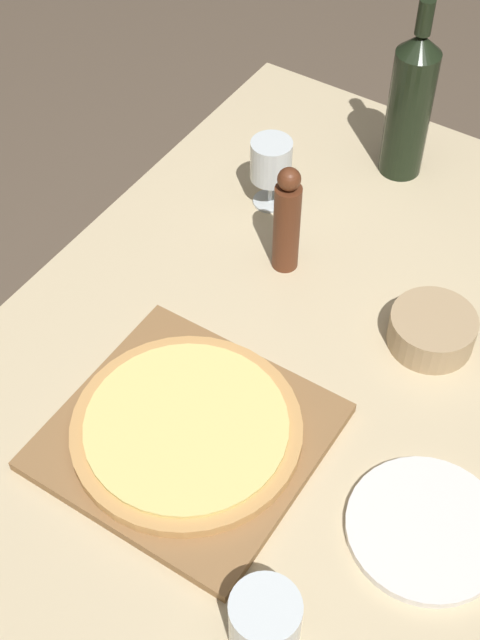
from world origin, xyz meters
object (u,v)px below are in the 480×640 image
at_px(wine_bottle, 410,104).
at_px(small_bowl, 432,330).
at_px(pepper_mill, 287,221).
at_px(wine_glass, 271,162).
at_px(pizza, 187,428).

bearing_deg(wine_bottle, small_bowl, -57.48).
height_order(pepper_mill, wine_glass, pepper_mill).
xyz_separation_m(wine_bottle, small_bowl, (0.23, -0.36, -0.12)).
bearing_deg(wine_bottle, wine_glass, -126.17).
height_order(pepper_mill, small_bowl, pepper_mill).
bearing_deg(pepper_mill, pizza, -80.47).
height_order(pizza, wine_glass, wine_glass).
relative_size(pizza, wine_bottle, 0.96).
distance_m(pepper_mill, wine_glass, 0.16).
bearing_deg(pizza, small_bowl, 58.82).
xyz_separation_m(pizza, wine_bottle, (-0.01, 0.72, 0.12)).
xyz_separation_m(pepper_mill, small_bowl, (0.28, -0.02, -0.07)).
bearing_deg(wine_glass, small_bowl, -20.55).
bearing_deg(small_bowl, wine_bottle, 122.52).
distance_m(pizza, wine_glass, 0.54).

